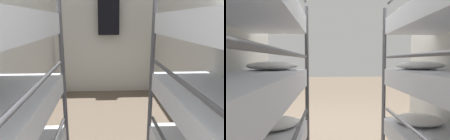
% 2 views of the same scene
% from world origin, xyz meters
% --- Properties ---
extents(ground_plane, '(20.00, 20.00, 0.00)m').
position_xyz_m(ground_plane, '(0.00, 0.00, 0.00)').
color(ground_plane, '#6B5B4C').
extents(bunk_stack_right_near, '(0.66, 1.86, 1.82)m').
position_xyz_m(bunk_stack_right_near, '(0.77, 1.43, 0.99)').
color(bunk_stack_right_near, '#4C4C51').
rests_on(bunk_stack_right_near, ground_plane).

